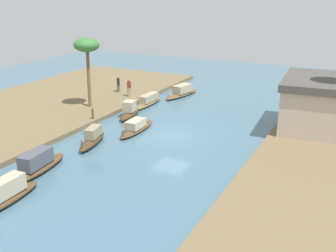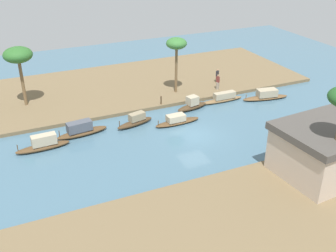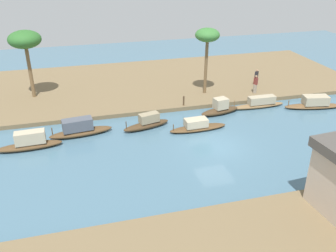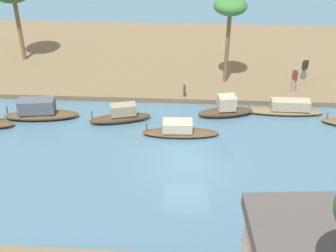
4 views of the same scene
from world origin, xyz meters
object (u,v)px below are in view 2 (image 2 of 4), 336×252
(mooring_post, at_px, (161,100))
(sampan_with_tall_canopy, at_px, (177,121))
(sampan_open_hull, at_px, (81,130))
(sampan_foreground, at_px, (223,98))
(sampan_near_left_bank, at_px, (192,105))
(sampan_downstream_large, at_px, (136,121))
(palm_tree_left_near, at_px, (176,45))
(sampan_upstream_small, at_px, (266,95))
(person_by_mooring, at_px, (217,76))
(person_on_near_bank, at_px, (218,83))
(sampan_with_red_awning, at_px, (43,144))
(palm_tree_left_far, at_px, (18,56))
(riverside_building, at_px, (326,149))

(mooring_post, bearing_deg, sampan_with_tall_canopy, 87.41)
(sampan_open_hull, xyz_separation_m, sampan_foreground, (-15.55, -1.39, -0.12))
(sampan_near_left_bank, distance_m, sampan_downstream_large, 6.62)
(sampan_downstream_large, distance_m, palm_tree_left_near, 9.98)
(sampan_open_hull, xyz_separation_m, sampan_near_left_bank, (-11.67, -0.98, -0.03))
(sampan_near_left_bank, distance_m, palm_tree_left_near, 6.64)
(sampan_upstream_small, xyz_separation_m, person_by_mooring, (2.65, -5.91, 0.66))
(sampan_with_tall_canopy, bearing_deg, person_on_near_bank, -146.20)
(sampan_downstream_large, height_order, sampan_with_red_awning, sampan_with_red_awning)
(sampan_with_red_awning, xyz_separation_m, palm_tree_left_near, (-15.33, -6.39, 5.12))
(sampan_open_hull, distance_m, sampan_upstream_small, 20.18)
(sampan_near_left_bank, distance_m, person_by_mooring, 7.71)
(person_on_near_bank, distance_m, person_by_mooring, 2.27)
(sampan_downstream_large, bearing_deg, person_on_near_bank, -174.07)
(palm_tree_left_far, bearing_deg, riverside_building, 130.20)
(sampan_near_left_bank, distance_m, person_on_near_bank, 5.65)
(sampan_with_tall_canopy, distance_m, sampan_with_red_awning, 12.30)
(sampan_with_tall_canopy, distance_m, mooring_post, 4.24)
(sampan_with_tall_canopy, relative_size, palm_tree_left_near, 0.76)
(sampan_near_left_bank, xyz_separation_m, sampan_with_red_awning, (15.16, 2.17, 0.01))
(sampan_with_red_awning, distance_m, palm_tree_left_near, 17.38)
(sampan_near_left_bank, height_order, sampan_downstream_large, sampan_near_left_bank)
(person_on_near_bank, bearing_deg, person_by_mooring, 127.84)
(sampan_downstream_large, xyz_separation_m, person_on_near_bank, (-11.27, -4.08, 0.65))
(sampan_open_hull, distance_m, mooring_post, 9.43)
(person_on_near_bank, distance_m, riverside_building, 17.93)
(sampan_foreground, relative_size, mooring_post, 5.87)
(palm_tree_left_near, bearing_deg, sampan_near_left_bank, 87.75)
(sampan_downstream_large, xyz_separation_m, palm_tree_left_near, (-6.70, -5.29, 5.18))
(sampan_near_left_bank, height_order, palm_tree_left_far, palm_tree_left_far)
(mooring_post, distance_m, palm_tree_left_far, 14.71)
(sampan_with_tall_canopy, distance_m, sampan_upstream_small, 11.46)
(person_by_mooring, height_order, palm_tree_left_near, palm_tree_left_near)
(palm_tree_left_far, bearing_deg, person_by_mooring, 173.51)
(palm_tree_left_near, distance_m, riverside_building, 19.60)
(sampan_with_red_awning, height_order, person_by_mooring, person_by_mooring)
(sampan_near_left_bank, bearing_deg, sampan_with_red_awning, -2.42)
(palm_tree_left_near, bearing_deg, sampan_with_red_awning, 22.64)
(sampan_with_tall_canopy, bearing_deg, palm_tree_left_far, -39.67)
(sampan_foreground, height_order, mooring_post, mooring_post)
(person_by_mooring, relative_size, riverside_building, 0.21)
(palm_tree_left_far, bearing_deg, person_on_near_bank, 167.70)
(person_by_mooring, bearing_deg, palm_tree_left_near, 145.28)
(sampan_downstream_large, bearing_deg, sampan_with_tall_canopy, 146.03)
(sampan_foreground, distance_m, palm_tree_left_near, 7.45)
(mooring_post, bearing_deg, palm_tree_left_near, -139.62)
(sampan_near_left_bank, relative_size, mooring_post, 4.27)
(riverside_building, bearing_deg, sampan_downstream_large, -58.59)
(sampan_near_left_bank, xyz_separation_m, riverside_building, (-3.36, 14.82, 1.79))
(sampan_with_red_awning, distance_m, person_on_near_bank, 20.58)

